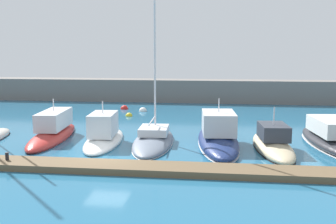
{
  "coord_description": "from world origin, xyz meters",
  "views": [
    {
      "loc": [
        6.59,
        -22.52,
        6.61
      ],
      "look_at": [
        3.34,
        3.61,
        2.46
      ],
      "focal_mm": 41.72,
      "sensor_mm": 36.0,
      "label": 1
    }
  ],
  "objects_px": {
    "mooring_buoy_white": "(143,111)",
    "mooring_buoy_red": "(124,109)",
    "dock_bollard": "(7,156)",
    "mooring_buoy_yellow": "(129,116)",
    "motorboat_navy_sixth": "(218,136)",
    "motorboat_white_fourth": "(104,135)",
    "motorboat_charcoal_eighth": "(336,138)",
    "motorboat_red_third": "(53,131)",
    "sailboat_slate_fifth": "(154,139)",
    "motorboat_sand_seventh": "(273,144)"
  },
  "relations": [
    {
      "from": "mooring_buoy_white",
      "to": "mooring_buoy_yellow",
      "type": "distance_m",
      "value": 3.39
    },
    {
      "from": "sailboat_slate_fifth",
      "to": "dock_bollard",
      "type": "relative_size",
      "value": 37.54
    },
    {
      "from": "sailboat_slate_fifth",
      "to": "motorboat_navy_sixth",
      "type": "xyz_separation_m",
      "value": [
        4.61,
        0.24,
        0.3
      ]
    },
    {
      "from": "sailboat_slate_fifth",
      "to": "mooring_buoy_white",
      "type": "xyz_separation_m",
      "value": [
        -3.55,
        14.62,
        -0.28
      ]
    },
    {
      "from": "sailboat_slate_fifth",
      "to": "motorboat_red_third",
      "type": "bearing_deg",
      "value": 83.18
    },
    {
      "from": "sailboat_slate_fifth",
      "to": "mooring_buoy_white",
      "type": "distance_m",
      "value": 15.05
    },
    {
      "from": "motorboat_charcoal_eighth",
      "to": "mooring_buoy_yellow",
      "type": "height_order",
      "value": "motorboat_charcoal_eighth"
    },
    {
      "from": "motorboat_sand_seventh",
      "to": "mooring_buoy_white",
      "type": "bearing_deg",
      "value": 33.03
    },
    {
      "from": "sailboat_slate_fifth",
      "to": "dock_bollard",
      "type": "xyz_separation_m",
      "value": [
        -7.48,
        -6.66,
        0.31
      ]
    },
    {
      "from": "motorboat_charcoal_eighth",
      "to": "mooring_buoy_red",
      "type": "height_order",
      "value": "motorboat_charcoal_eighth"
    },
    {
      "from": "mooring_buoy_yellow",
      "to": "motorboat_white_fourth",
      "type": "bearing_deg",
      "value": -86.12
    },
    {
      "from": "motorboat_red_third",
      "to": "mooring_buoy_yellow",
      "type": "height_order",
      "value": "motorboat_red_third"
    },
    {
      "from": "motorboat_charcoal_eighth",
      "to": "motorboat_white_fourth",
      "type": "bearing_deg",
      "value": 87.81
    },
    {
      "from": "motorboat_red_third",
      "to": "motorboat_charcoal_eighth",
      "type": "relative_size",
      "value": 0.9
    },
    {
      "from": "mooring_buoy_white",
      "to": "mooring_buoy_red",
      "type": "xyz_separation_m",
      "value": [
        -2.42,
        1.41,
        0.0
      ]
    },
    {
      "from": "motorboat_white_fourth",
      "to": "sailboat_slate_fifth",
      "type": "relative_size",
      "value": 0.49
    },
    {
      "from": "motorboat_white_fourth",
      "to": "mooring_buoy_red",
      "type": "relative_size",
      "value": 9.36
    },
    {
      "from": "motorboat_charcoal_eighth",
      "to": "sailboat_slate_fifth",
      "type": "bearing_deg",
      "value": 87.5
    },
    {
      "from": "motorboat_white_fourth",
      "to": "dock_bollard",
      "type": "height_order",
      "value": "motorboat_white_fourth"
    },
    {
      "from": "mooring_buoy_red",
      "to": "sailboat_slate_fifth",
      "type": "bearing_deg",
      "value": -69.55
    },
    {
      "from": "motorboat_red_third",
      "to": "sailboat_slate_fifth",
      "type": "xyz_separation_m",
      "value": [
        7.82,
        -0.6,
        -0.28
      ]
    },
    {
      "from": "motorboat_red_third",
      "to": "mooring_buoy_yellow",
      "type": "distance_m",
      "value": 11.28
    },
    {
      "from": "mooring_buoy_red",
      "to": "mooring_buoy_yellow",
      "type": "distance_m",
      "value": 4.97
    },
    {
      "from": "mooring_buoy_white",
      "to": "motorboat_navy_sixth",
      "type": "bearing_deg",
      "value": -60.42
    },
    {
      "from": "sailboat_slate_fifth",
      "to": "motorboat_sand_seventh",
      "type": "distance_m",
      "value": 8.31
    },
    {
      "from": "motorboat_red_third",
      "to": "sailboat_slate_fifth",
      "type": "relative_size",
      "value": 0.57
    },
    {
      "from": "sailboat_slate_fifth",
      "to": "mooring_buoy_red",
      "type": "distance_m",
      "value": 17.11
    },
    {
      "from": "motorboat_navy_sixth",
      "to": "motorboat_charcoal_eighth",
      "type": "xyz_separation_m",
      "value": [
        8.19,
        0.53,
        -0.04
      ]
    },
    {
      "from": "mooring_buoy_yellow",
      "to": "mooring_buoy_red",
      "type": "bearing_deg",
      "value": 108.8
    },
    {
      "from": "motorboat_white_fourth",
      "to": "motorboat_charcoal_eighth",
      "type": "distance_m",
      "value": 16.42
    },
    {
      "from": "motorboat_sand_seventh",
      "to": "dock_bollard",
      "type": "xyz_separation_m",
      "value": [
        -15.74,
        -5.76,
        0.2
      ]
    },
    {
      "from": "mooring_buoy_red",
      "to": "dock_bollard",
      "type": "bearing_deg",
      "value": -93.79
    },
    {
      "from": "motorboat_white_fourth",
      "to": "motorboat_red_third",
      "type": "bearing_deg",
      "value": 73.25
    },
    {
      "from": "motorboat_white_fourth",
      "to": "dock_bollard",
      "type": "distance_m",
      "value": 7.46
    },
    {
      "from": "dock_bollard",
      "to": "mooring_buoy_yellow",
      "type": "bearing_deg",
      "value": 80.21
    },
    {
      "from": "motorboat_sand_seventh",
      "to": "mooring_buoy_red",
      "type": "height_order",
      "value": "motorboat_sand_seventh"
    },
    {
      "from": "motorboat_red_third",
      "to": "mooring_buoy_red",
      "type": "height_order",
      "value": "motorboat_red_third"
    },
    {
      "from": "motorboat_red_third",
      "to": "dock_bollard",
      "type": "distance_m",
      "value": 7.27
    },
    {
      "from": "mooring_buoy_red",
      "to": "dock_bollard",
      "type": "height_order",
      "value": "dock_bollard"
    },
    {
      "from": "motorboat_white_fourth",
      "to": "motorboat_sand_seventh",
      "type": "distance_m",
      "value": 11.87
    },
    {
      "from": "motorboat_sand_seventh",
      "to": "mooring_buoy_white",
      "type": "distance_m",
      "value": 19.51
    },
    {
      "from": "motorboat_red_third",
      "to": "motorboat_navy_sixth",
      "type": "distance_m",
      "value": 12.44
    },
    {
      "from": "motorboat_sand_seventh",
      "to": "dock_bollard",
      "type": "distance_m",
      "value": 16.76
    },
    {
      "from": "motorboat_red_third",
      "to": "sailboat_slate_fifth",
      "type": "height_order",
      "value": "sailboat_slate_fifth"
    },
    {
      "from": "motorboat_red_third",
      "to": "motorboat_navy_sixth",
      "type": "relative_size",
      "value": 0.89
    },
    {
      "from": "sailboat_slate_fifth",
      "to": "motorboat_charcoal_eighth",
      "type": "xyz_separation_m",
      "value": [
        12.8,
        0.76,
        0.27
      ]
    },
    {
      "from": "motorboat_navy_sixth",
      "to": "mooring_buoy_yellow",
      "type": "xyz_separation_m",
      "value": [
        -8.98,
        11.09,
        -0.59
      ]
    },
    {
      "from": "mooring_buoy_white",
      "to": "dock_bollard",
      "type": "bearing_deg",
      "value": -100.45
    },
    {
      "from": "motorboat_white_fourth",
      "to": "motorboat_charcoal_eighth",
      "type": "height_order",
      "value": "motorboat_white_fourth"
    },
    {
      "from": "motorboat_white_fourth",
      "to": "mooring_buoy_red",
      "type": "distance_m",
      "value": 16.51
    }
  ]
}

